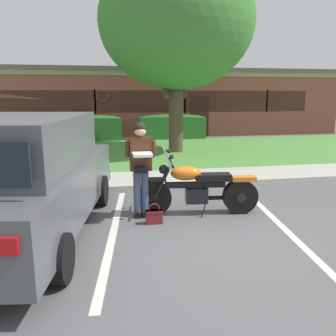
% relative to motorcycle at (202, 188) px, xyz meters
% --- Properties ---
extents(ground_plane, '(140.00, 140.00, 0.00)m').
position_rel_motorcycle_xyz_m(ground_plane, '(-0.24, -0.75, -0.49)').
color(ground_plane, '#565659').
extents(curb_strip, '(60.00, 0.20, 0.12)m').
position_rel_motorcycle_xyz_m(curb_strip, '(-0.24, 1.89, -0.43)').
color(curb_strip, '#B7B2A8').
rests_on(curb_strip, ground).
extents(concrete_walk, '(60.00, 1.50, 0.08)m').
position_rel_motorcycle_xyz_m(concrete_walk, '(-0.24, 2.74, -0.45)').
color(concrete_walk, '#B7B2A8').
rests_on(concrete_walk, ground).
extents(grass_lawn, '(60.00, 7.17, 0.06)m').
position_rel_motorcycle_xyz_m(grass_lawn, '(-0.24, 7.07, -0.46)').
color(grass_lawn, '#518E3D').
rests_on(grass_lawn, ground).
extents(stall_stripe_0, '(0.64, 4.38, 0.01)m').
position_rel_motorcycle_xyz_m(stall_stripe_0, '(-1.64, -0.55, -0.49)').
color(stall_stripe_0, silver).
rests_on(stall_stripe_0, ground).
extents(stall_stripe_1, '(0.64, 4.38, 0.01)m').
position_rel_motorcycle_xyz_m(stall_stripe_1, '(1.19, -0.55, -0.49)').
color(stall_stripe_1, silver).
rests_on(stall_stripe_1, ground).
extents(motorcycle, '(2.24, 0.82, 1.26)m').
position_rel_motorcycle_xyz_m(motorcycle, '(0.00, 0.00, 0.00)').
color(motorcycle, black).
rests_on(motorcycle, ground).
extents(rider_person, '(0.54, 0.59, 1.70)m').
position_rel_motorcycle_xyz_m(rider_person, '(-1.11, 0.06, 0.52)').
color(rider_person, black).
rests_on(rider_person, ground).
extents(handbag, '(0.28, 0.13, 0.36)m').
position_rel_motorcycle_xyz_m(handbag, '(-0.94, -0.33, -0.34)').
color(handbag, maroon).
rests_on(handbag, ground).
extents(parked_suv_adjacent, '(2.63, 5.06, 1.86)m').
position_rel_motorcycle_xyz_m(parked_suv_adjacent, '(-2.96, -0.47, 0.47)').
color(parked_suv_adjacent, '#515459').
rests_on(parked_suv_adjacent, ground).
extents(shade_tree, '(5.51, 5.51, 7.03)m').
position_rel_motorcycle_xyz_m(shade_tree, '(0.94, 6.82, 4.18)').
color(shade_tree, '#4C3D2D').
rests_on(shade_tree, ground).
extents(hedge_left, '(3.12, 0.90, 1.24)m').
position_rel_motorcycle_xyz_m(hedge_left, '(-2.46, 10.80, 0.16)').
color(hedge_left, '#286028').
rests_on(hedge_left, ground).
extents(hedge_center_left, '(3.24, 0.90, 1.24)m').
position_rel_motorcycle_xyz_m(hedge_center_left, '(1.58, 10.80, 0.16)').
color(hedge_center_left, '#286028').
rests_on(hedge_center_left, ground).
extents(brick_building, '(26.95, 10.68, 3.55)m').
position_rel_motorcycle_xyz_m(brick_building, '(-2.10, 16.94, 1.29)').
color(brick_building, brown).
rests_on(brick_building, ground).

